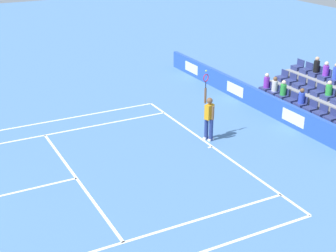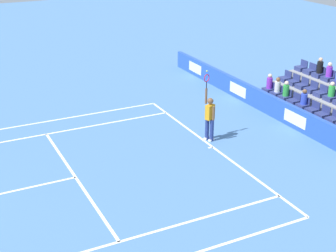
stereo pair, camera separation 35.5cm
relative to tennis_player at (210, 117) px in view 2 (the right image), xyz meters
The scene contains 8 objects.
line_baseline 1.20m from the tennis_player, 161.78° to the left, with size 10.97×0.10×0.01m, color white.
line_service 5.83m from the tennis_player, 96.50° to the left, with size 8.23×0.10×0.01m, color white.
line_singles_sideline_left 7.14m from the tennis_player, 60.64° to the left, with size 0.10×11.89×0.01m, color white.
line_singles_sideline_right 7.85m from the tennis_player, 127.73° to the left, with size 0.10×11.89×0.01m, color white.
line_doubles_sideline_left 7.89m from the tennis_player, 51.87° to the left, with size 0.10×11.89×0.01m, color white.
line_centre_mark 1.22m from the tennis_player, 154.22° to the left, with size 0.10×0.20×0.01m, color white.
sponsor_barrier 3.97m from the tennis_player, 99.51° to the right, with size 21.27×0.22×0.93m.
tennis_player is the anchor object (origin of this frame).
Camera 2 is at (-14.88, -2.54, 8.23)m, focal length 53.16 mm.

